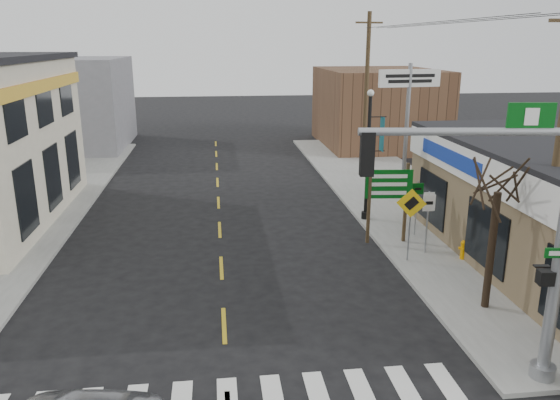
{
  "coord_description": "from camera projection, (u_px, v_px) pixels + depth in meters",
  "views": [
    {
      "loc": [
        -0.09,
        -9.57,
        7.54
      ],
      "look_at": [
        1.87,
        6.55,
        2.8
      ],
      "focal_mm": 35.0,
      "sensor_mm": 36.0,
      "label": 1
    }
  ],
  "objects": [
    {
      "name": "sidewalk_right",
      "position": [
        419.0,
        213.0,
        24.66
      ],
      "size": [
        6.0,
        38.0,
        0.13
      ],
      "primitive_type": "cube",
      "color": "gray",
      "rests_on": "ground"
    },
    {
      "name": "sidewalk_left",
      "position": [
        1.0,
        229.0,
        22.57
      ],
      "size": [
        6.0,
        38.0,
        0.13
      ],
      "primitive_type": "cube",
      "color": "gray",
      "rests_on": "ground"
    },
    {
      "name": "center_line",
      "position": [
        221.0,
        268.0,
        18.87
      ],
      "size": [
        0.12,
        56.0,
        0.01
      ],
      "primitive_type": "cube",
      "color": "gold",
      "rests_on": "ground"
    },
    {
      "name": "bldg_distant_right",
      "position": [
        377.0,
        108.0,
        40.44
      ],
      "size": [
        8.0,
        10.0,
        5.6
      ],
      "primitive_type": "cube",
      "color": "brown",
      "rests_on": "ground"
    },
    {
      "name": "bldg_distant_left",
      "position": [
        62.0,
        103.0,
        39.57
      ],
      "size": [
        9.0,
        10.0,
        6.4
      ],
      "primitive_type": "cube",
      "color": "slate",
      "rests_on": "ground"
    },
    {
      "name": "traffic_signal_pole",
      "position": [
        532.0,
        225.0,
        11.4
      ],
      "size": [
        4.93,
        0.38,
        6.24
      ],
      "rotation": [
        0.0,
        0.0,
        -0.12
      ],
      "color": "gray",
      "rests_on": "sidewalk_right"
    },
    {
      "name": "guide_sign",
      "position": [
        388.0,
        193.0,
        20.37
      ],
      "size": [
        1.76,
        0.14,
        3.07
      ],
      "rotation": [
        0.0,
        0.0,
        -0.1
      ],
      "color": "#483721",
      "rests_on": "sidewalk_right"
    },
    {
      "name": "fire_hydrant",
      "position": [
        463.0,
        249.0,
        19.21
      ],
      "size": [
        0.22,
        0.22,
        0.7
      ],
      "rotation": [
        0.0,
        0.0,
        -0.37
      ],
      "color": "#DA8A00",
      "rests_on": "sidewalk_right"
    },
    {
      "name": "ped_crossing_sign",
      "position": [
        411.0,
        212.0,
        18.66
      ],
      "size": [
        1.01,
        0.07,
        2.61
      ],
      "rotation": [
        0.0,
        0.0,
        -0.31
      ],
      "color": "gray",
      "rests_on": "sidewalk_right"
    },
    {
      "name": "lamp_post",
      "position": [
        370.0,
        146.0,
        22.82
      ],
      "size": [
        0.72,
        0.56,
        5.52
      ],
      "rotation": [
        0.0,
        0.0,
        -0.09
      ],
      "color": "black",
      "rests_on": "sidewalk_right"
    },
    {
      "name": "dance_center_sign",
      "position": [
        408.0,
        97.0,
        25.5
      ],
      "size": [
        3.04,
        0.19,
        6.45
      ],
      "rotation": [
        0.0,
        0.0,
        0.11
      ],
      "color": "gray",
      "rests_on": "sidewalk_right"
    },
    {
      "name": "bare_tree",
      "position": [
        500.0,
        170.0,
        14.72
      ],
      "size": [
        2.58,
        2.58,
        5.15
      ],
      "rotation": [
        0.0,
        0.0,
        0.32
      ],
      "color": "black",
      "rests_on": "sidewalk_right"
    },
    {
      "name": "shrub_back",
      "position": [
        475.0,
        232.0,
        20.81
      ],
      "size": [
        1.13,
        1.13,
        0.85
      ],
      "primitive_type": "ellipsoid",
      "color": "black",
      "rests_on": "sidewalk_right"
    },
    {
      "name": "utility_pole_near",
      "position": [
        557.0,
        157.0,
        15.0
      ],
      "size": [
        1.47,
        0.22,
        8.47
      ],
      "rotation": [
        0.0,
        0.0,
        -0.04
      ],
      "color": "#3F3119",
      "rests_on": "sidewalk_right"
    },
    {
      "name": "utility_pole_far",
      "position": [
        366.0,
        94.0,
        30.45
      ],
      "size": [
        1.56,
        0.23,
        8.96
      ],
      "rotation": [
        0.0,
        0.0,
        0.13
      ],
      "color": "#412920",
      "rests_on": "sidewalk_right"
    }
  ]
}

